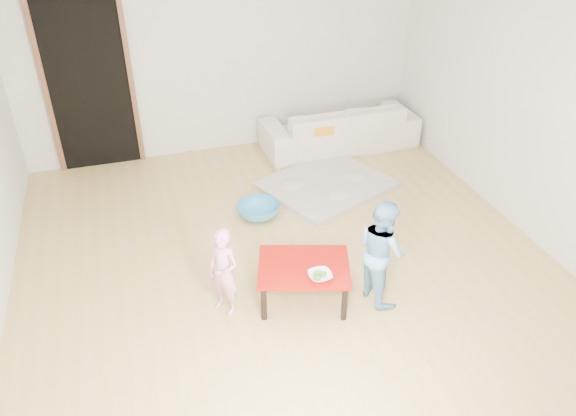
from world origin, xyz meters
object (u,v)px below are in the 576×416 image
child_pink (224,272)px  child_blue (381,251)px  bowl (320,276)px  sofa (339,126)px  red_table (304,283)px  basin (259,210)px

child_pink → child_blue: 1.34m
child_pink → child_blue: bearing=43.4°
bowl → child_blue: 0.58m
sofa → red_table: sofa is taller
child_blue → child_pink: bearing=73.2°
sofa → red_table: (-1.42, -2.75, -0.10)m
sofa → basin: sofa is taller
basin → child_blue: bearing=-66.5°
bowl → sofa: bearing=65.4°
sofa → child_blue: child_blue is taller
bowl → child_pink: child_pink is taller
sofa → basin: bearing=41.5°
child_pink → basin: (0.64, 1.34, -0.33)m
basin → child_pink: bearing=-115.6°
child_pink → red_table: bearing=45.6°
red_table → basin: bearing=91.2°
sofa → bowl: bearing=64.3°
bowl → child_pink: size_ratio=0.24×
bowl → child_blue: bearing=6.6°
sofa → child_pink: size_ratio=2.49×
child_blue → basin: size_ratio=2.12×
red_table → child_pink: 0.71m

